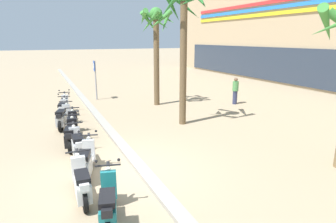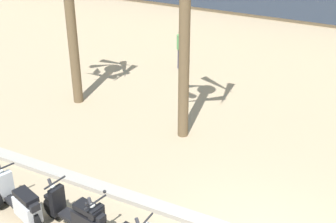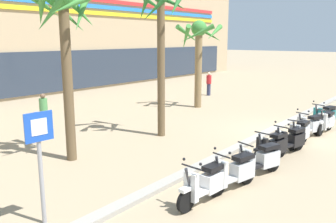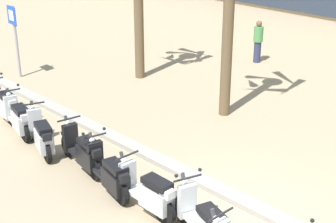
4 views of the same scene
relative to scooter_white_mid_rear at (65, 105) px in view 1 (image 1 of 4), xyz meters
name	(u,v)px [view 1 (image 1 of 4)]	position (x,y,z in m)	size (l,w,h in m)	color
ground_plane	(120,172)	(7.44, 0.77, -0.46)	(200.00, 200.00, 0.00)	#9E896B
curb_strip	(139,166)	(7.44, 1.35, -0.40)	(60.00, 0.36, 0.12)	gray
scooter_white_mid_rear	(65,105)	(0.00, 0.00, 0.00)	(1.74, 0.56, 1.17)	black
scooter_silver_far_back	(63,111)	(1.11, -0.19, 0.00)	(1.73, 0.68, 1.17)	black
scooter_silver_mid_front	(63,118)	(2.38, -0.30, 0.00)	(1.79, 0.83, 1.04)	black
scooter_black_tail_end	(72,126)	(3.77, -0.09, 0.00)	(1.83, 0.63, 1.04)	black
scooter_black_last_in_row	(71,135)	(4.90, -0.26, -0.01)	(1.85, 0.69, 1.17)	black
scooter_silver_second_in_line	(77,145)	(6.00, -0.20, -0.01)	(1.76, 0.56, 1.04)	black
scooter_silver_gap_after_mid	(86,162)	(7.38, -0.14, -0.01)	(1.71, 0.78, 1.17)	black
scooter_white_lead_nearest	(82,183)	(8.54, -0.43, -0.02)	(1.74, 0.56, 1.04)	black
scooter_teal_mid_centre	(108,204)	(9.70, -0.07, 0.00)	(1.81, 0.75, 1.17)	black
crossing_sign	(95,76)	(-2.98, 2.10, 1.05)	(0.60, 0.14, 2.40)	#939399
palm_tree_by_mall_entrance	(156,31)	(-0.15, 5.01, 3.62)	(1.91, 1.96, 5.33)	brown
palm_tree_near_sign	(184,22)	(3.90, 4.62, 3.89)	(1.98, 1.98, 5.78)	brown
pedestrian_by_palm_tree	(235,90)	(1.59, 9.20, 0.35)	(0.34, 0.34, 1.54)	#2D3351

